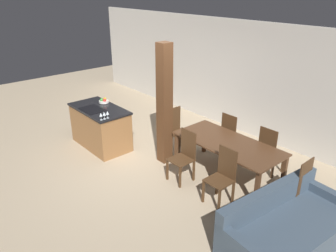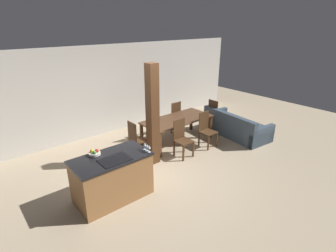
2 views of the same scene
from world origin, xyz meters
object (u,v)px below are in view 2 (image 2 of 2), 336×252
at_px(dining_chair_far_left, 150,123).
at_px(dining_chair_foot_end, 210,115).
at_px(dining_chair_near_right, 206,129).
at_px(couch, 236,127).
at_px(wine_glass_middle, 147,146).
at_px(wine_glass_near, 149,147).
at_px(kitchen_island, 112,178).
at_px(wine_glass_far, 145,144).
at_px(fruit_bowl, 95,153).
at_px(timber_post, 153,116).
at_px(dining_chair_far_right, 174,116).
at_px(dining_chair_head_end, 136,139).
at_px(dining_table, 177,121).
at_px(dining_chair_near_left, 182,138).

relative_size(dining_chair_far_left, dining_chair_foot_end, 1.00).
height_order(dining_chair_near_right, dining_chair_foot_end, same).
bearing_deg(couch, dining_chair_near_right, 92.31).
bearing_deg(dining_chair_foot_end, wine_glass_middle, -68.06).
height_order(wine_glass_near, dining_chair_near_right, wine_glass_near).
height_order(dining_chair_far_left, dining_chair_foot_end, same).
distance_m(kitchen_island, wine_glass_near, 0.94).
relative_size(dining_chair_near_right, dining_chair_foot_end, 1.00).
xyz_separation_m(wine_glass_middle, wine_glass_far, (0.00, 0.08, 0.00)).
bearing_deg(wine_glass_far, fruit_bowl, 153.73).
height_order(dining_chair_foot_end, timber_post, timber_post).
bearing_deg(fruit_bowl, kitchen_island, -51.65).
bearing_deg(dining_chair_far_right, dining_chair_foot_end, 143.88).
relative_size(kitchen_island, dining_chair_head_end, 1.50).
bearing_deg(dining_chair_far_left, dining_table, 123.91).
distance_m(fruit_bowl, wine_glass_near, 1.05).
bearing_deg(dining_chair_foot_end, wine_glass_near, -66.99).
height_order(wine_glass_middle, timber_post, timber_post).
distance_m(wine_glass_far, dining_chair_near_right, 2.67).
relative_size(fruit_bowl, couch, 0.11).
xyz_separation_m(dining_chair_near_left, dining_chair_far_right, (0.93, 1.39, 0.00)).
bearing_deg(dining_chair_far_left, fruit_bowl, 32.83).
xyz_separation_m(wine_glass_near, dining_chair_near_right, (2.54, 0.79, -0.54)).
relative_size(wine_glass_near, couch, 0.07).
bearing_deg(dining_chair_near_left, timber_post, 166.16).
xyz_separation_m(fruit_bowl, dining_chair_head_end, (1.52, 0.90, -0.47)).
distance_m(dining_chair_near_right, timber_post, 1.88).
bearing_deg(couch, dining_chair_foot_end, 28.83).
xyz_separation_m(wine_glass_near, dining_chair_head_end, (0.65, 1.48, -0.54)).
height_order(dining_table, couch, couch).
relative_size(wine_glass_near, dining_table, 0.07).
distance_m(wine_glass_middle, timber_post, 1.23).
bearing_deg(couch, wine_glass_middle, 105.14).
relative_size(fruit_bowl, dining_chair_far_right, 0.23).
xyz_separation_m(dining_chair_near_right, dining_chair_foot_end, (0.95, 0.70, 0.00)).
bearing_deg(dining_chair_head_end, wine_glass_far, 154.02).
xyz_separation_m(kitchen_island, wine_glass_middle, (0.67, -0.25, 0.58)).
bearing_deg(dining_table, dining_chair_head_end, -180.00).
distance_m(wine_glass_near, dining_table, 2.58).
distance_m(kitchen_island, wine_glass_middle, 0.92).
bearing_deg(dining_table, dining_chair_far_right, 56.09).
relative_size(dining_chair_far_right, timber_post, 0.40).
relative_size(dining_chair_near_right, dining_chair_far_left, 1.00).
height_order(dining_table, dining_chair_head_end, dining_chair_head_end).
bearing_deg(dining_chair_far_right, fruit_bowl, 25.09).
xyz_separation_m(fruit_bowl, dining_chair_near_left, (2.47, 0.20, -0.47)).
bearing_deg(dining_chair_near_left, dining_chair_foot_end, 20.22).
distance_m(dining_chair_far_left, dining_chair_head_end, 1.18).
xyz_separation_m(wine_glass_near, dining_chair_far_left, (1.60, 2.18, -0.54)).
height_order(dining_chair_near_right, couch, dining_chair_near_right).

